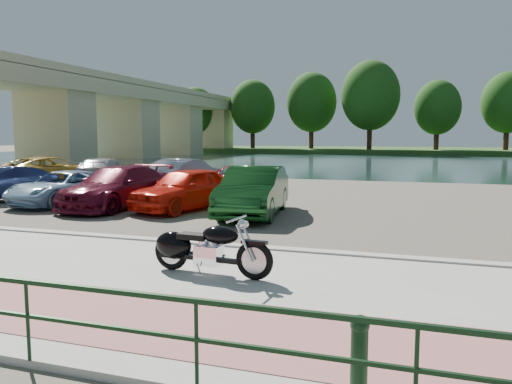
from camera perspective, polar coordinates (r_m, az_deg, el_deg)
ground at (r=9.42m, az=-7.52°, el=-9.22°), size 200.00×200.00×0.00m
promenade at (r=8.55m, az=-10.48°, el=-10.55°), size 60.00×6.00×0.10m
pink_path at (r=7.33m, az=-16.28°, el=-13.18°), size 60.00×2.00×0.01m
kerb at (r=11.18m, az=-3.05°, el=-6.30°), size 60.00×0.30×0.14m
parking_lot at (r=19.73m, az=6.47°, el=-0.92°), size 60.00×18.00×0.04m
river at (r=48.39m, az=13.52°, el=3.26°), size 120.00×40.00×0.00m
far_bank at (r=80.29m, az=15.44°, el=4.61°), size 120.00×24.00×0.60m
bridge at (r=58.74m, az=-14.97°, el=9.13°), size 7.00×56.00×8.55m
railing at (r=6.01m, az=-24.75°, el=-11.07°), size 24.04×0.05×0.90m
far_trees at (r=74.12m, az=18.78°, el=9.93°), size 70.25×10.68×12.52m
motorcycle at (r=8.93m, az=-6.36°, el=-6.36°), size 2.33×0.75×1.05m
car_1 at (r=21.31m, az=-26.90°, el=0.80°), size 2.46×4.22×1.32m
car_2 at (r=19.51m, az=-21.10°, el=0.46°), size 2.55×4.60×1.22m
car_3 at (r=18.03m, az=-15.58°, el=0.56°), size 2.17×5.03×1.44m
car_4 at (r=16.97m, az=-8.02°, el=0.38°), size 2.76×4.53×1.44m
car_5 at (r=15.64m, az=-0.28°, el=0.11°), size 2.22×4.84×1.54m
car_6 at (r=26.70m, az=-22.37°, el=2.19°), size 3.92×5.83×1.49m
car_7 at (r=25.98m, az=-17.12°, el=2.19°), size 3.43×5.20×1.40m
car_8 at (r=23.98m, az=-13.27°, el=1.82°), size 2.72×4.02×1.27m
car_9 at (r=22.64m, az=-7.99°, el=1.93°), size 2.13×4.64×1.48m
car_10 at (r=21.88m, az=-1.64°, el=1.50°), size 2.29×4.51×1.22m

